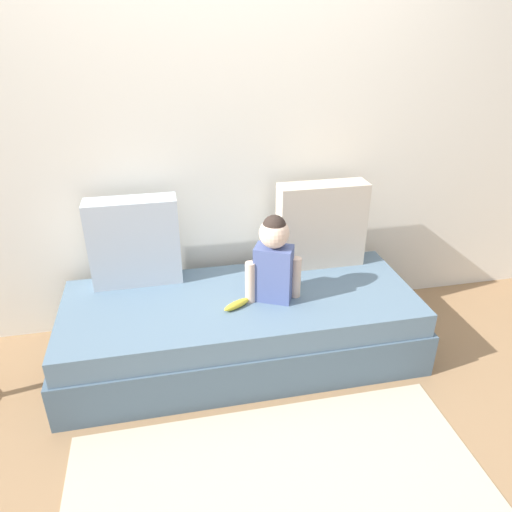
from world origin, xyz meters
name	(u,v)px	position (x,y,z in m)	size (l,w,h in m)	color
ground_plane	(242,355)	(0.00, 0.00, 0.00)	(12.00, 12.00, 0.00)	#93704C
back_wall	(222,127)	(0.00, 0.53, 1.24)	(5.22, 0.10, 2.47)	silver
couch	(241,327)	(0.00, 0.00, 0.20)	(2.02, 0.80, 0.40)	#495F70
throw_pillow_left	(135,242)	(-0.56, 0.30, 0.66)	(0.50, 0.16, 0.51)	#B2BCC6
throw_pillow_right	(321,225)	(0.56, 0.30, 0.67)	(0.54, 0.16, 0.53)	#C1B29E
toddler	(274,258)	(0.17, -0.05, 0.66)	(0.31, 0.20, 0.50)	#4C5B93
banana	(237,304)	(-0.04, -0.10, 0.42)	(0.17, 0.04, 0.04)	yellow
floor_rug	(282,494)	(0.00, -0.95, 0.00)	(1.82, 1.00, 0.01)	beige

